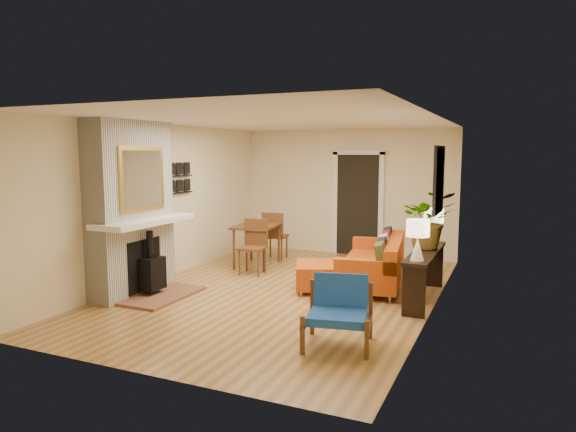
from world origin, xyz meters
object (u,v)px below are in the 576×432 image
object	(u,v)px
lamp_far	(434,222)
sofa	(378,262)
blue_chair	(339,307)
ottoman	(323,275)
dining_table	(261,233)
console_table	(425,261)
houseplant	(428,220)
lamp_near	(418,235)

from	to	relation	value
lamp_far	sofa	bearing A→B (deg)	-172.08
blue_chair	lamp_far	xyz separation A→B (m)	(0.61, 2.81, 0.65)
ottoman	dining_table	world-z (taller)	dining_table
sofa	dining_table	xyz separation A→B (m)	(-2.34, 0.46, 0.26)
console_table	lamp_far	distance (m)	0.87
ottoman	houseplant	world-z (taller)	houseplant
console_table	ottoman	bearing A→B (deg)	-177.98
dining_table	lamp_far	world-z (taller)	lamp_far
houseplant	sofa	bearing A→B (deg)	156.63
console_table	lamp_near	size ratio (longest dim) A/B	3.43
console_table	lamp_near	world-z (taller)	lamp_near
console_table	houseplant	size ratio (longest dim) A/B	2.17
dining_table	blue_chair	bearing A→B (deg)	-50.78
blue_chair	console_table	distance (m)	2.18
sofa	lamp_near	bearing A→B (deg)	-57.10
blue_chair	lamp_near	distance (m)	1.66
lamp_near	lamp_far	xyz separation A→B (m)	(0.00, 1.42, 0.00)
lamp_near	lamp_far	distance (m)	1.42
blue_chair	console_table	size ratio (longest dim) A/B	0.46
sofa	lamp_near	size ratio (longest dim) A/B	4.11
ottoman	lamp_near	bearing A→B (deg)	-22.53
dining_table	lamp_far	xyz separation A→B (m)	(3.18, -0.34, 0.44)
ottoman	houseplant	size ratio (longest dim) A/B	1.25
console_table	houseplant	world-z (taller)	houseplant
dining_table	sofa	bearing A→B (deg)	-11.14
ottoman	lamp_far	bearing A→B (deg)	26.94
sofa	houseplant	size ratio (longest dim) A/B	2.60
lamp_near	sofa	bearing A→B (deg)	122.90
dining_table	houseplant	xyz separation A→B (m)	(3.17, -0.82, 0.52)
lamp_near	houseplant	world-z (taller)	houseplant
console_table	lamp_far	world-z (taller)	lamp_far
ottoman	console_table	size ratio (longest dim) A/B	0.58
sofa	ottoman	bearing A→B (deg)	-136.32
blue_chair	lamp_near	size ratio (longest dim) A/B	1.57
dining_table	houseplant	world-z (taller)	houseplant
sofa	console_table	xyz separation A→B (m)	(0.84, -0.61, 0.21)
sofa	console_table	bearing A→B (deg)	-35.92
sofa	blue_chair	size ratio (longest dim) A/B	2.61
console_table	sofa	bearing A→B (deg)	144.08
lamp_near	lamp_far	size ratio (longest dim) A/B	1.00
blue_chair	console_table	world-z (taller)	blue_chair
sofa	blue_chair	xyz separation A→B (m)	(0.23, -2.69, 0.04)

